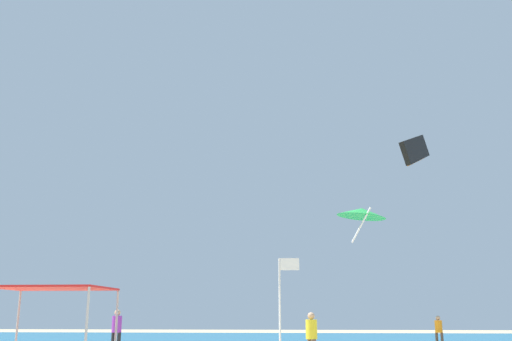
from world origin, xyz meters
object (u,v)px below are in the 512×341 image
object	(u,v)px
person_near_tent	(439,329)
banner_flag	(282,303)
person_leftmost	(117,327)
kite_delta_green	(362,213)
kite_parafoil_black	(415,150)
person_central	(311,333)
canopy_tent	(52,291)

from	to	relation	value
person_near_tent	banner_flag	distance (m)	17.49
person_leftmost	kite_delta_green	size ratio (longest dim) A/B	0.59
person_near_tent	kite_parafoil_black	bearing A→B (deg)	118.24
person_leftmost	banner_flag	distance (m)	12.98
kite_parafoil_black	kite_delta_green	size ratio (longest dim) A/B	1.49
person_central	banner_flag	bearing A→B (deg)	-40.83
canopy_tent	kite_parafoil_black	distance (m)	27.40
person_near_tent	kite_parafoil_black	distance (m)	12.46
person_leftmost	kite_parafoil_black	world-z (taller)	kite_parafoil_black
canopy_tent	kite_parafoil_black	xyz separation A→B (m)	(15.03, 20.62, 10.00)
kite_parafoil_black	kite_delta_green	bearing A→B (deg)	-15.45
person_near_tent	banner_flag	xyz separation A→B (m)	(-7.70, -15.67, 1.04)
canopy_tent	kite_delta_green	distance (m)	20.00
canopy_tent	kite_parafoil_black	world-z (taller)	kite_parafoil_black
canopy_tent	banner_flag	world-z (taller)	banner_flag
person_leftmost	kite_delta_green	world-z (taller)	kite_delta_green
canopy_tent	kite_delta_green	world-z (taller)	kite_delta_green
canopy_tent	person_leftmost	bearing A→B (deg)	96.79
canopy_tent	kite_delta_green	bearing A→B (deg)	55.83
person_central	person_near_tent	bearing A→B (deg)	116.59
person_near_tent	person_leftmost	bearing A→B (deg)	-127.80
person_leftmost	banner_flag	world-z (taller)	banner_flag
canopy_tent	person_near_tent	bearing A→B (deg)	46.76
person_near_tent	kite_parafoil_black	xyz separation A→B (m)	(0.40, 5.06, 11.37)
person_leftmost	kite_parafoil_black	size ratio (longest dim) A/B	0.40
canopy_tent	kite_parafoil_black	bearing A→B (deg)	53.92
person_near_tent	person_leftmost	world-z (taller)	person_leftmost
person_central	kite_parafoil_black	bearing A→B (deg)	124.43
person_near_tent	kite_parafoil_black	size ratio (longest dim) A/B	0.34
kite_delta_green	banner_flag	bearing A→B (deg)	173.97
person_near_tent	kite_delta_green	size ratio (longest dim) A/B	0.51
person_central	kite_delta_green	world-z (taller)	kite_delta_green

